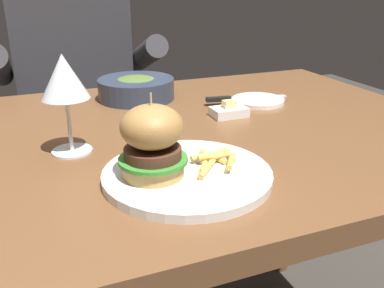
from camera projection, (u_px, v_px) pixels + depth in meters
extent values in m
cube|color=brown|center=(132.00, 146.00, 0.84)|extent=(1.37, 0.82, 0.04)
cylinder|color=brown|center=(287.00, 184.00, 1.49)|extent=(0.06, 0.06, 0.70)
cylinder|color=white|center=(187.00, 175.00, 0.66)|extent=(0.26, 0.26, 0.01)
cylinder|color=tan|center=(153.00, 168.00, 0.64)|extent=(0.09, 0.09, 0.02)
cylinder|color=#38842D|center=(153.00, 159.00, 0.63)|extent=(0.10, 0.10, 0.01)
cylinder|color=#4C2D1E|center=(153.00, 153.00, 0.63)|extent=(0.09, 0.09, 0.02)
ellipsoid|color=#A97A41|center=(152.00, 127.00, 0.61)|extent=(0.09, 0.09, 0.06)
cylinder|color=#CCB78C|center=(151.00, 110.00, 0.60)|extent=(0.00, 0.00, 0.05)
cylinder|color=#E0B251|center=(205.00, 162.00, 0.67)|extent=(0.05, 0.07, 0.01)
cylinder|color=#E0B251|center=(208.00, 167.00, 0.65)|extent=(0.06, 0.06, 0.01)
cylinder|color=#EABC5B|center=(210.00, 154.00, 0.69)|extent=(0.07, 0.02, 0.01)
cylinder|color=#E0B251|center=(231.00, 161.00, 0.66)|extent=(0.04, 0.05, 0.01)
cylinder|color=#EABC5B|center=(213.00, 157.00, 0.69)|extent=(0.03, 0.06, 0.01)
cylinder|color=gold|center=(215.00, 153.00, 0.70)|extent=(0.05, 0.02, 0.01)
cylinder|color=#E0B251|center=(214.00, 156.00, 0.68)|extent=(0.05, 0.01, 0.01)
cylinder|color=#E0B251|center=(230.00, 155.00, 0.70)|extent=(0.02, 0.05, 0.01)
cylinder|color=silver|center=(72.00, 151.00, 0.76)|extent=(0.07, 0.07, 0.00)
cylinder|color=silver|center=(69.00, 125.00, 0.74)|extent=(0.01, 0.01, 0.09)
cone|color=silver|center=(64.00, 76.00, 0.71)|extent=(0.08, 0.08, 0.08)
cylinder|color=white|center=(258.00, 101.00, 1.05)|extent=(0.13, 0.13, 0.01)
cube|color=silver|center=(258.00, 98.00, 1.04)|extent=(0.14, 0.04, 0.00)
cube|color=black|center=(218.00, 99.00, 1.02)|extent=(0.06, 0.03, 0.01)
cube|color=white|center=(229.00, 112.00, 0.95)|extent=(0.08, 0.05, 0.02)
cube|color=#F4E58C|center=(229.00, 104.00, 0.94)|extent=(0.03, 0.02, 0.02)
cylinder|color=#2D384C|center=(136.00, 89.00, 1.07)|extent=(0.19, 0.19, 0.05)
ellipsoid|color=#4C662D|center=(136.00, 81.00, 1.06)|extent=(0.10, 0.10, 0.02)
cube|color=#282833|center=(87.00, 204.00, 1.60)|extent=(0.30, 0.22, 0.46)
cube|color=#333338|center=(73.00, 75.00, 1.42)|extent=(0.36, 0.20, 0.52)
cylinder|color=#333338|center=(143.00, 57.00, 1.41)|extent=(0.07, 0.34, 0.18)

